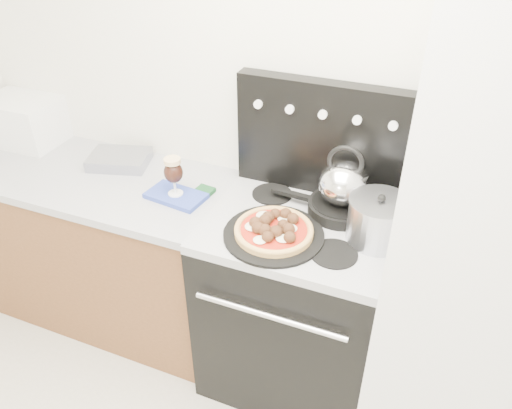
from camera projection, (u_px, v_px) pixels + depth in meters
The scene contains 16 objects.
room_shell at pixel (164, 303), 1.21m from camera, with size 3.52×3.01×2.52m.
base_cabinet at pixel (101, 248), 2.68m from camera, with size 1.45×0.60×0.86m, color brown.
countertop at pixel (85, 175), 2.43m from camera, with size 1.48×0.63×0.04m, color #A6A6AD.
stove_body at pixel (295, 306), 2.31m from camera, with size 0.76×0.65×0.88m, color black.
cooktop at pixel (300, 226), 2.05m from camera, with size 0.76×0.65×0.04m, color #ADADB2.
backguard at pixel (323, 139), 2.11m from camera, with size 0.76×0.08×0.50m, color black.
fridge at pixel (485, 262), 1.79m from camera, with size 0.64×0.68×1.90m, color silver.
toaster_oven at pixel (23, 120), 2.63m from camera, with size 0.38×0.28×0.24m, color silver.
foil_sheet at pixel (120, 159), 2.46m from camera, with size 0.28×0.21×0.06m, color #B1B4C7.
oven_mitt at pixel (176, 196), 2.22m from camera, with size 0.26×0.15×0.02m, color #2F44AB.
beer_glass at pixel (174, 176), 2.16m from camera, with size 0.08×0.08×0.18m, color black, non-canonical shape.
pizza_pan at pixel (274, 235), 1.96m from camera, with size 0.40×0.40×0.01m, color black.
pizza at pixel (274, 229), 1.94m from camera, with size 0.31×0.31×0.04m, color tan, non-canonical shape.
skillet at pixel (340, 208), 2.08m from camera, with size 0.27×0.27×0.05m, color black.
tea_kettle at pixel (343, 180), 2.01m from camera, with size 0.20×0.20×0.22m, color white, non-canonical shape.
stock_pot at pixel (378, 221), 1.90m from camera, with size 0.23×0.23×0.17m, color silver.
Camera 1 is at (0.53, -0.42, 2.12)m, focal length 35.00 mm.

